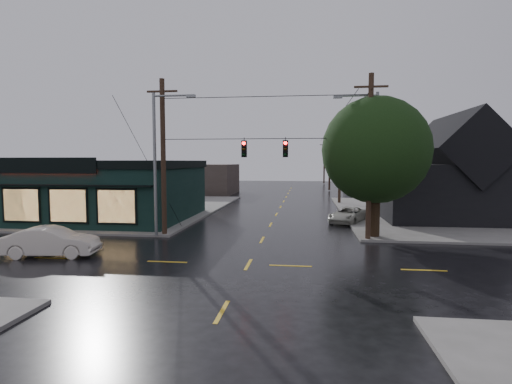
# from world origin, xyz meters

# --- Properties ---
(ground_plane) EXTENTS (160.00, 160.00, 0.00)m
(ground_plane) POSITION_xyz_m (0.00, 0.00, 0.00)
(ground_plane) COLOR black
(sidewalk_nw) EXTENTS (28.00, 28.00, 0.15)m
(sidewalk_nw) POSITION_xyz_m (-20.00, 20.00, 0.07)
(sidewalk_nw) COLOR slate
(sidewalk_nw) RESTS_ON ground
(sidewalk_ne) EXTENTS (28.00, 28.00, 0.15)m
(sidewalk_ne) POSITION_xyz_m (20.00, 20.00, 0.07)
(sidewalk_ne) COLOR slate
(sidewalk_ne) RESTS_ON ground
(pizza_shop) EXTENTS (16.30, 12.34, 4.90)m
(pizza_shop) POSITION_xyz_m (-15.00, 12.94, 2.56)
(pizza_shop) COLOR black
(pizza_shop) RESTS_ON ground
(ne_building) EXTENTS (12.60, 11.60, 8.75)m
(ne_building) POSITION_xyz_m (15.00, 17.00, 4.47)
(ne_building) COLOR black
(ne_building) RESTS_ON ground
(corner_tree) EXTENTS (6.70, 6.70, 8.80)m
(corner_tree) POSITION_xyz_m (7.00, 7.39, 5.58)
(corner_tree) COLOR black
(corner_tree) RESTS_ON ground
(utility_pole_nw) EXTENTS (2.00, 0.32, 10.15)m
(utility_pole_nw) POSITION_xyz_m (-6.50, 6.50, 0.00)
(utility_pole_nw) COLOR #2F2015
(utility_pole_nw) RESTS_ON ground
(utility_pole_ne) EXTENTS (2.00, 0.32, 10.15)m
(utility_pole_ne) POSITION_xyz_m (6.50, 6.50, 0.00)
(utility_pole_ne) COLOR #2F2015
(utility_pole_ne) RESTS_ON ground
(utility_pole_far_a) EXTENTS (2.00, 0.32, 9.65)m
(utility_pole_far_a) POSITION_xyz_m (6.50, 28.00, 0.00)
(utility_pole_far_a) COLOR #2F2015
(utility_pole_far_a) RESTS_ON ground
(utility_pole_far_b) EXTENTS (2.00, 0.32, 9.15)m
(utility_pole_far_b) POSITION_xyz_m (6.50, 48.00, 0.00)
(utility_pole_far_b) COLOR #2F2015
(utility_pole_far_b) RESTS_ON ground
(utility_pole_far_c) EXTENTS (2.00, 0.32, 9.15)m
(utility_pole_far_c) POSITION_xyz_m (6.50, 68.00, 0.00)
(utility_pole_far_c) COLOR #2F2015
(utility_pole_far_c) RESTS_ON ground
(span_signal_assembly) EXTENTS (13.00, 0.48, 1.23)m
(span_signal_assembly) POSITION_xyz_m (0.10, 6.50, 5.70)
(span_signal_assembly) COLOR black
(span_signal_assembly) RESTS_ON ground
(streetlight_nw) EXTENTS (5.40, 0.30, 9.15)m
(streetlight_nw) POSITION_xyz_m (-6.80, 5.80, 0.00)
(streetlight_nw) COLOR gray
(streetlight_nw) RESTS_ON ground
(streetlight_ne) EXTENTS (5.40, 0.30, 9.15)m
(streetlight_ne) POSITION_xyz_m (7.00, 7.20, 0.00)
(streetlight_ne) COLOR gray
(streetlight_ne) RESTS_ON ground
(bg_building_west) EXTENTS (12.00, 10.00, 4.40)m
(bg_building_west) POSITION_xyz_m (-14.00, 40.00, 2.20)
(bg_building_west) COLOR #3D322C
(bg_building_west) RESTS_ON ground
(bg_building_east) EXTENTS (14.00, 12.00, 5.60)m
(bg_building_east) POSITION_xyz_m (16.00, 45.00, 2.80)
(bg_building_east) COLOR #29292E
(bg_building_east) RESTS_ON ground
(sedan_cream) EXTENTS (4.84, 2.34, 1.53)m
(sedan_cream) POSITION_xyz_m (-10.30, 0.34, 0.76)
(sedan_cream) COLOR silver
(sedan_cream) RESTS_ON ground
(suv_silver) EXTENTS (3.74, 4.92, 1.24)m
(suv_silver) POSITION_xyz_m (6.00, 13.73, 0.62)
(suv_silver) COLOR beige
(suv_silver) RESTS_ON ground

